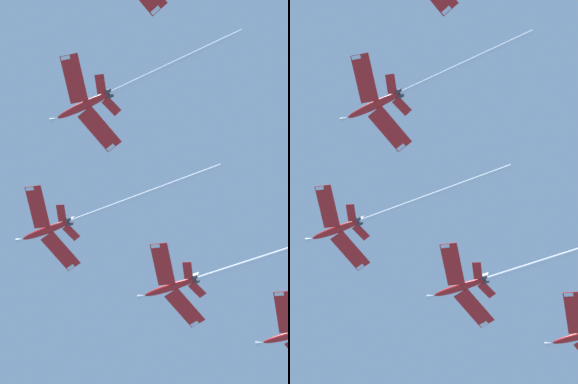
{
  "view_description": "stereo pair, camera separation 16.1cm",
  "coord_description": "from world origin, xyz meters",
  "views": [
    {
      "loc": [
        24.13,
        -23.46,
        1.87
      ],
      "look_at": [
        -2.15,
        -7.52,
        121.08
      ],
      "focal_mm": 59.2,
      "sensor_mm": 36.0,
      "label": 1
    },
    {
      "loc": [
        24.04,
        -23.6,
        1.87
      ],
      "look_at": [
        -2.15,
        -7.52,
        121.08
      ],
      "focal_mm": 59.2,
      "sensor_mm": 36.0,
      "label": 2
    }
  ],
  "objects": [
    {
      "name": "jet_left_wing",
      "position": [
        10.37,
        -23.24,
        120.72
      ],
      "size": [
        33.36,
        25.94,
        11.12
      ],
      "color": "red"
    },
    {
      "name": "jet_lead",
      "position": [
        -15.87,
        -16.36,
        125.31
      ],
      "size": [
        38.42,
        30.02,
        13.14
      ],
      "color": "red"
    },
    {
      "name": "jet_right_wing",
      "position": [
        -11.75,
        10.65,
        119.93
      ],
      "size": [
        32.83,
        25.72,
        11.57
      ],
      "color": "red"
    }
  ]
}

